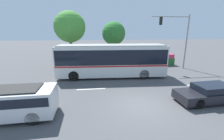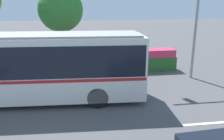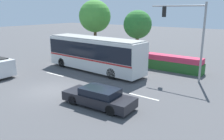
# 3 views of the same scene
# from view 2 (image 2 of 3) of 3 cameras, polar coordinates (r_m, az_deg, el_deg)

# --- Properties ---
(city_bus) EXTENTS (11.17, 3.11, 3.38)m
(city_bus) POSITION_cam_2_polar(r_m,az_deg,el_deg) (11.83, -19.59, 1.41)
(city_bus) COLOR silver
(city_bus) RESTS_ON ground
(traffic_light_pole) EXTENTS (4.80, 0.24, 6.63)m
(traffic_light_pole) POSITION_cam_2_polar(r_m,az_deg,el_deg) (15.07, 16.69, 14.01)
(traffic_light_pole) COLOR gray
(traffic_light_pole) RESTS_ON ground
(flowering_hedge) EXTENTS (8.29, 1.26, 1.54)m
(flowering_hedge) POSITION_cam_2_polar(r_m,az_deg,el_deg) (16.74, 1.88, 2.31)
(flowering_hedge) COLOR #286028
(flowering_hedge) RESTS_ON ground
(street_tree_centre) EXTENTS (3.28, 3.28, 6.01)m
(street_tree_centre) POSITION_cam_2_polar(r_m,az_deg,el_deg) (17.78, -12.68, 14.36)
(street_tree_centre) COLOR brown
(street_tree_centre) RESTS_ON ground
(lane_stripe_mid) EXTENTS (2.40, 0.16, 0.01)m
(lane_stripe_mid) POSITION_cam_2_polar(r_m,az_deg,el_deg) (10.49, 23.39, -12.07)
(lane_stripe_mid) COLOR silver
(lane_stripe_mid) RESTS_ON ground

